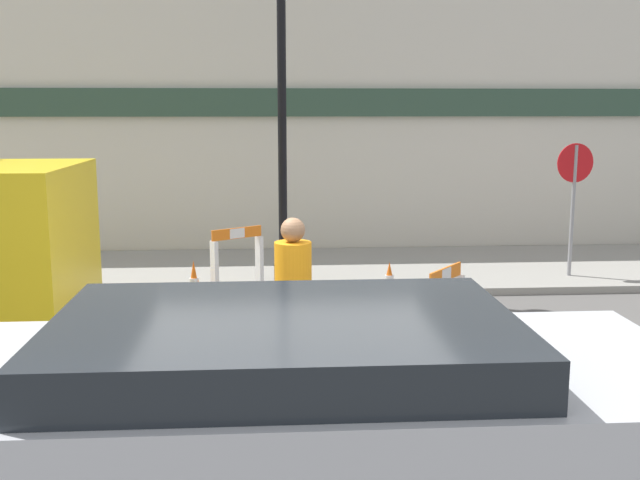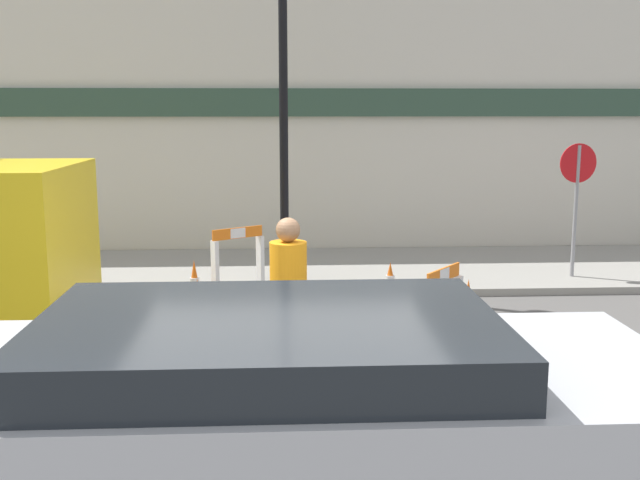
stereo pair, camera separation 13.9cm
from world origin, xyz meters
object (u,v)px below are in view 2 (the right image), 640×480
(streetlamp_post, at_px, (283,14))
(person_worker, at_px, (289,304))
(stop_sign, at_px, (577,188))
(parked_car_1, at_px, (270,445))

(streetlamp_post, relative_size, person_worker, 3.57)
(stop_sign, distance_m, person_worker, 6.40)
(person_worker, distance_m, parked_car_1, 2.88)
(streetlamp_post, bearing_deg, stop_sign, -0.17)
(stop_sign, xyz_separation_m, parked_car_1, (-4.60, -7.43, -0.56))
(parked_car_1, bearing_deg, person_worker, 87.39)
(person_worker, height_order, parked_car_1, person_worker)
(parked_car_1, bearing_deg, streetlamp_post, 89.04)
(streetlamp_post, distance_m, parked_car_1, 8.07)
(stop_sign, xyz_separation_m, person_worker, (-4.47, -4.55, -0.56))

